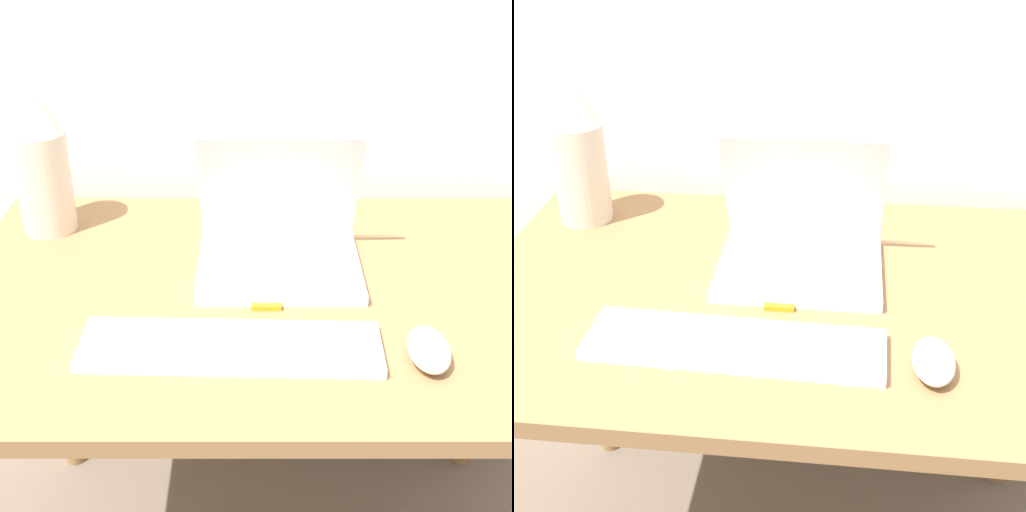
{
  "view_description": "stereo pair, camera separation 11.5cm",
  "coord_description": "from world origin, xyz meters",
  "views": [
    {
      "loc": [
        -0.03,
        -0.69,
        1.4
      ],
      "look_at": [
        -0.03,
        0.32,
        0.84
      ],
      "focal_mm": 50.0,
      "sensor_mm": 36.0,
      "label": 1
    },
    {
      "loc": [
        0.08,
        -0.68,
        1.4
      ],
      "look_at": [
        -0.03,
        0.32,
        0.84
      ],
      "focal_mm": 50.0,
      "sensor_mm": 36.0,
      "label": 2
    }
  ],
  "objects": [
    {
      "name": "keyboard",
      "position": [
        -0.07,
        0.19,
        0.75
      ],
      "size": [
        0.47,
        0.14,
        0.02
      ],
      "color": "white",
      "rests_on": "desk"
    },
    {
      "name": "laptop",
      "position": [
        0.01,
        0.47,
        0.79
      ],
      "size": [
        0.29,
        0.25,
        0.25
      ],
      "color": "white",
      "rests_on": "desk"
    },
    {
      "name": "mp3_player",
      "position": [
        -0.01,
        0.34,
        0.74
      ],
      "size": [
        0.05,
        0.06,
        0.01
      ],
      "color": "orange",
      "rests_on": "desk"
    },
    {
      "name": "desk",
      "position": [
        0.0,
        0.38,
        0.64
      ],
      "size": [
        1.13,
        0.76,
        0.74
      ],
      "color": "olive",
      "rests_on": "ground_plane"
    },
    {
      "name": "vase",
      "position": [
        -0.45,
        0.61,
        0.88
      ],
      "size": [
        0.11,
        0.11,
        0.29
      ],
      "color": "beige",
      "rests_on": "desk"
    },
    {
      "name": "mouse",
      "position": [
        0.23,
        0.17,
        0.76
      ],
      "size": [
        0.06,
        0.11,
        0.04
      ],
      "color": "white",
      "rests_on": "desk"
    }
  ]
}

